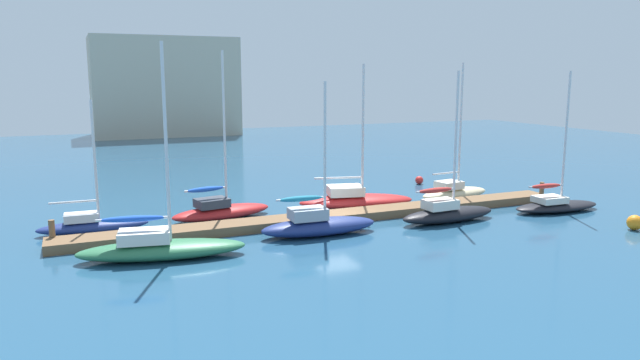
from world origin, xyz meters
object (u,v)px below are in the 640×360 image
object	(u,v)px
sailboat_6	(454,191)
mooring_buoy_orange	(635,222)
sailboat_4	(355,199)
mooring_buoy_red	(419,180)
sailboat_0	(92,224)
sailboat_7	(556,204)
harbor_building_distant	(165,87)
sailboat_5	(447,212)
sailboat_2	(220,209)
sailboat_1	(160,246)
sailboat_3	(318,224)

from	to	relation	value
sailboat_6	mooring_buoy_orange	bearing A→B (deg)	-75.41
sailboat_4	sailboat_6	bearing A→B (deg)	11.26
sailboat_6	mooring_buoy_red	world-z (taller)	sailboat_6
sailboat_6	mooring_buoy_red	size ratio (longest dim) A/B	14.60
sailboat_0	sailboat_6	world-z (taller)	sailboat_6
sailboat_7	harbor_building_distant	size ratio (longest dim) A/B	0.43
sailboat_5	sailboat_7	world-z (taller)	sailboat_7
sailboat_0	sailboat_2	world-z (taller)	sailboat_2
sailboat_1	mooring_buoy_orange	distance (m)	24.03
sailboat_7	sailboat_0	bearing A→B (deg)	170.84
sailboat_2	sailboat_4	distance (m)	8.21
sailboat_3	harbor_building_distant	size ratio (longest dim) A/B	0.40
sailboat_0	mooring_buoy_red	distance (m)	23.59
sailboat_0	sailboat_2	size ratio (longest dim) A/B	0.73
harbor_building_distant	sailboat_2	bearing A→B (deg)	-95.39
mooring_buoy_orange	sailboat_0	bearing A→B (deg)	157.82
sailboat_3	sailboat_5	world-z (taller)	sailboat_5
sailboat_4	sailboat_6	size ratio (longest dim) A/B	0.99
mooring_buoy_orange	harbor_building_distant	bearing A→B (deg)	103.11
sailboat_1	sailboat_6	world-z (taller)	sailboat_1
sailboat_4	sailboat_5	xyz separation A→B (m)	(3.14, -5.07, 0.02)
mooring_buoy_red	sailboat_3	bearing A→B (deg)	-141.15
sailboat_0	sailboat_6	distance (m)	22.11
sailboat_0	mooring_buoy_red	size ratio (longest dim) A/B	11.26
sailboat_0	sailboat_3	size ratio (longest dim) A/B	0.88
mooring_buoy_red	sailboat_6	bearing A→B (deg)	-99.42
sailboat_3	mooring_buoy_orange	world-z (taller)	sailboat_3
sailboat_1	mooring_buoy_orange	xyz separation A→B (m)	(23.55, -4.78, -0.18)
sailboat_7	sailboat_6	bearing A→B (deg)	126.93
sailboat_3	sailboat_7	xyz separation A→B (m)	(15.13, -0.71, -0.14)
mooring_buoy_red	harbor_building_distant	world-z (taller)	harbor_building_distant
sailboat_0	sailboat_1	bearing A→B (deg)	-64.55
sailboat_4	sailboat_5	bearing A→B (deg)	-45.28
sailboat_3	sailboat_6	bearing A→B (deg)	24.03
sailboat_5	sailboat_6	distance (m)	6.30
harbor_building_distant	sailboat_3	bearing A→B (deg)	-91.17
sailboat_1	mooring_buoy_red	bearing A→B (deg)	38.40
sailboat_0	sailboat_1	size ratio (longest dim) A/B	0.72
sailboat_4	sailboat_1	bearing A→B (deg)	-142.73
sailboat_3	mooring_buoy_red	distance (m)	16.16
sailboat_6	harbor_building_distant	bearing A→B (deg)	94.51
sailboat_2	sailboat_3	xyz separation A→B (m)	(3.68, -5.35, 0.05)
harbor_building_distant	mooring_buoy_orange	bearing A→B (deg)	-76.89
sailboat_1	sailboat_2	xyz separation A→B (m)	(4.21, 6.19, -0.02)
sailboat_2	mooring_buoy_orange	bearing A→B (deg)	-39.45
sailboat_7	harbor_building_distant	distance (m)	59.33
sailboat_0	sailboat_4	xyz separation A→B (m)	(14.97, -0.27, 0.10)
harbor_building_distant	sailboat_4	bearing A→B (deg)	-86.30
sailboat_2	sailboat_3	size ratio (longest dim) A/B	1.21
sailboat_0	sailboat_4	size ratio (longest dim) A/B	0.78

